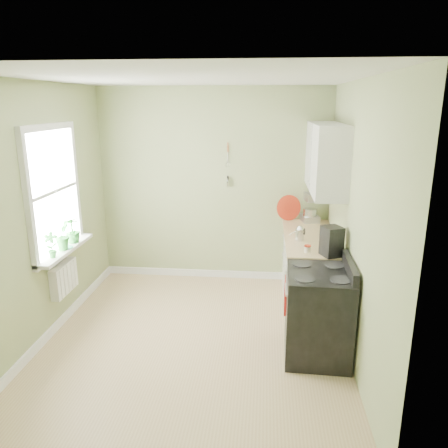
# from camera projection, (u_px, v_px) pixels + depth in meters

# --- Properties ---
(floor) EXTENTS (3.20, 3.60, 0.02)m
(floor) POSITION_uv_depth(u_px,v_px,m) (195.00, 340.00, 4.74)
(floor) COLOR tan
(floor) RESTS_ON ground
(ceiling) EXTENTS (3.20, 3.60, 0.02)m
(ceiling) POSITION_uv_depth(u_px,v_px,m) (189.00, 77.00, 4.01)
(ceiling) COLOR white
(ceiling) RESTS_ON wall_back
(wall_back) EXTENTS (3.20, 0.02, 2.70)m
(wall_back) POSITION_uv_depth(u_px,v_px,m) (214.00, 186.00, 6.11)
(wall_back) COLOR #98A26F
(wall_back) RESTS_ON floor
(wall_left) EXTENTS (0.02, 3.60, 2.70)m
(wall_left) POSITION_uv_depth(u_px,v_px,m) (39.00, 216.00, 4.52)
(wall_left) COLOR #98A26F
(wall_left) RESTS_ON floor
(wall_right) EXTENTS (0.02, 3.60, 2.70)m
(wall_right) POSITION_uv_depth(u_px,v_px,m) (356.00, 224.00, 4.22)
(wall_right) COLOR #98A26F
(wall_right) RESTS_ON floor
(base_cabinets) EXTENTS (0.60, 1.60, 0.87)m
(base_cabinets) POSITION_uv_depth(u_px,v_px,m) (310.00, 272.00, 5.46)
(base_cabinets) COLOR white
(base_cabinets) RESTS_ON floor
(countertop) EXTENTS (0.64, 1.60, 0.04)m
(countertop) POSITION_uv_depth(u_px,v_px,m) (311.00, 237.00, 5.33)
(countertop) COLOR #D1B580
(countertop) RESTS_ON base_cabinets
(upper_cabinets) EXTENTS (0.35, 1.40, 0.80)m
(upper_cabinets) POSITION_uv_depth(u_px,v_px,m) (326.00, 158.00, 5.16)
(upper_cabinets) COLOR white
(upper_cabinets) RESTS_ON wall_right
(window) EXTENTS (0.06, 1.14, 1.44)m
(window) POSITION_uv_depth(u_px,v_px,m) (53.00, 191.00, 4.75)
(window) COLOR white
(window) RESTS_ON wall_left
(window_sill) EXTENTS (0.18, 1.14, 0.04)m
(window_sill) POSITION_uv_depth(u_px,v_px,m) (65.00, 250.00, 4.93)
(window_sill) COLOR white
(window_sill) RESTS_ON wall_left
(radiator) EXTENTS (0.12, 0.50, 0.35)m
(radiator) POSITION_uv_depth(u_px,v_px,m) (64.00, 278.00, 4.97)
(radiator) COLOR white
(radiator) RESTS_ON wall_left
(wall_utensils) EXTENTS (0.02, 0.14, 0.58)m
(wall_utensils) POSITION_uv_depth(u_px,v_px,m) (228.00, 172.00, 6.00)
(wall_utensils) COLOR #D1B580
(wall_utensils) RESTS_ON wall_back
(stove) EXTENTS (0.67, 0.75, 1.02)m
(stove) POSITION_uv_depth(u_px,v_px,m) (318.00, 313.00, 4.35)
(stove) COLOR black
(stove) RESTS_ON floor
(stand_mixer) EXTENTS (0.27, 0.39, 0.43)m
(stand_mixer) POSITION_uv_depth(u_px,v_px,m) (310.00, 207.00, 5.99)
(stand_mixer) COLOR #B2B2B7
(stand_mixer) RESTS_ON countertop
(kettle) EXTENTS (0.17, 0.10, 0.17)m
(kettle) POSITION_uv_depth(u_px,v_px,m) (300.00, 233.00, 5.14)
(kettle) COLOR silver
(kettle) RESTS_ON countertop
(coffee_maker) EXTENTS (0.25, 0.26, 0.32)m
(coffee_maker) POSITION_uv_depth(u_px,v_px,m) (331.00, 242.00, 4.60)
(coffee_maker) COLOR black
(coffee_maker) RESTS_ON countertop
(red_tray) EXTENTS (0.35, 0.19, 0.35)m
(red_tray) POSITION_uv_depth(u_px,v_px,m) (289.00, 208.00, 5.99)
(red_tray) COLOR red
(red_tray) RESTS_ON countertop
(jar) EXTENTS (0.07, 0.07, 0.08)m
(jar) POSITION_uv_depth(u_px,v_px,m) (307.00, 249.00, 4.73)
(jar) COLOR beige
(jar) RESTS_ON countertop
(plant_a) EXTENTS (0.17, 0.14, 0.28)m
(plant_a) POSITION_uv_depth(u_px,v_px,m) (51.00, 245.00, 4.57)
(plant_a) COLOR #247128
(plant_a) RESTS_ON window_sill
(plant_b) EXTENTS (0.17, 0.20, 0.33)m
(plant_b) POSITION_uv_depth(u_px,v_px,m) (63.00, 235.00, 4.82)
(plant_b) COLOR #247128
(plant_b) RESTS_ON window_sill
(plant_c) EXTENTS (0.24, 0.24, 0.30)m
(plant_c) POSITION_uv_depth(u_px,v_px,m) (73.00, 230.00, 5.08)
(plant_c) COLOR #247128
(plant_c) RESTS_ON window_sill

